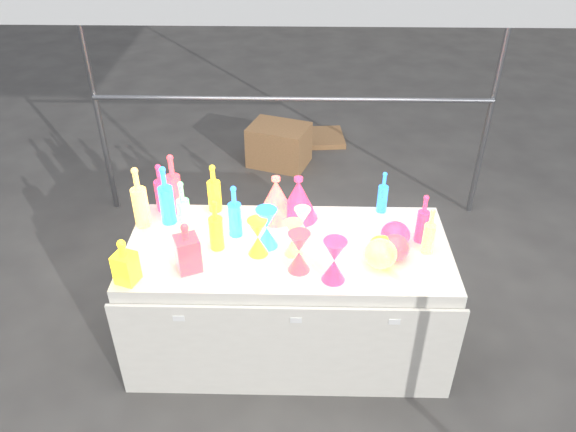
{
  "coord_description": "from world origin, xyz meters",
  "views": [
    {
      "loc": [
        0.05,
        -2.48,
        2.66
      ],
      "look_at": [
        0.0,
        0.0,
        0.95
      ],
      "focal_mm": 35.0,
      "sensor_mm": 36.0,
      "label": 1
    }
  ],
  "objects_px": {
    "cardboard_box_closed": "(279,145)",
    "decanter_0": "(125,261)",
    "globe_0": "(381,249)",
    "display_table": "(288,297)",
    "hourglass_0": "(299,252)",
    "bottle_0": "(214,188)"
  },
  "relations": [
    {
      "from": "display_table",
      "to": "globe_0",
      "type": "distance_m",
      "value": 0.67
    },
    {
      "from": "decanter_0",
      "to": "globe_0",
      "type": "relative_size",
      "value": 1.74
    },
    {
      "from": "decanter_0",
      "to": "globe_0",
      "type": "distance_m",
      "value": 1.33
    },
    {
      "from": "display_table",
      "to": "cardboard_box_closed",
      "type": "distance_m",
      "value": 2.3
    },
    {
      "from": "cardboard_box_closed",
      "to": "decanter_0",
      "type": "relative_size",
      "value": 2.08
    },
    {
      "from": "display_table",
      "to": "hourglass_0",
      "type": "bearing_deg",
      "value": -72.53
    },
    {
      "from": "cardboard_box_closed",
      "to": "decanter_0",
      "type": "height_order",
      "value": "decanter_0"
    },
    {
      "from": "display_table",
      "to": "bottle_0",
      "type": "height_order",
      "value": "bottle_0"
    },
    {
      "from": "cardboard_box_closed",
      "to": "decanter_0",
      "type": "bearing_deg",
      "value": -85.69
    },
    {
      "from": "cardboard_box_closed",
      "to": "hourglass_0",
      "type": "xyz_separation_m",
      "value": [
        0.2,
        -2.48,
        0.67
      ]
    },
    {
      "from": "hourglass_0",
      "to": "globe_0",
      "type": "bearing_deg",
      "value": 13.54
    },
    {
      "from": "bottle_0",
      "to": "decanter_0",
      "type": "bearing_deg",
      "value": -118.76
    },
    {
      "from": "hourglass_0",
      "to": "globe_0",
      "type": "height_order",
      "value": "hourglass_0"
    },
    {
      "from": "bottle_0",
      "to": "globe_0",
      "type": "bearing_deg",
      "value": -25.27
    },
    {
      "from": "display_table",
      "to": "decanter_0",
      "type": "bearing_deg",
      "value": -159.56
    },
    {
      "from": "decanter_0",
      "to": "hourglass_0",
      "type": "bearing_deg",
      "value": 26.27
    },
    {
      "from": "display_table",
      "to": "hourglass_0",
      "type": "xyz_separation_m",
      "value": [
        0.06,
        -0.19,
        0.49
      ]
    },
    {
      "from": "cardboard_box_closed",
      "to": "globe_0",
      "type": "height_order",
      "value": "globe_0"
    },
    {
      "from": "cardboard_box_closed",
      "to": "bottle_0",
      "type": "distance_m",
      "value": 2.08
    },
    {
      "from": "decanter_0",
      "to": "globe_0",
      "type": "xyz_separation_m",
      "value": [
        1.31,
        0.21,
        -0.07
      ]
    },
    {
      "from": "cardboard_box_closed",
      "to": "hourglass_0",
      "type": "bearing_deg",
      "value": -66.53
    },
    {
      "from": "cardboard_box_closed",
      "to": "globe_0",
      "type": "bearing_deg",
      "value": -56.07
    }
  ]
}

